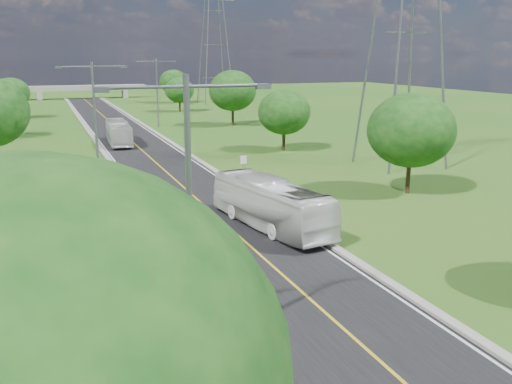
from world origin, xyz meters
TOP-DOWN VIEW (x-y plane):
  - ground at (0.00, 60.00)m, footprint 260.00×260.00m
  - road at (0.00, 66.00)m, footprint 8.00×150.00m
  - curb_left at (-4.25, 66.00)m, footprint 0.50×150.00m
  - curb_right at (4.25, 66.00)m, footprint 0.50×150.00m
  - speed_limit_sign at (5.20, 37.98)m, footprint 0.55×0.09m
  - overpass at (0.00, 140.00)m, footprint 30.00×3.00m
  - streetlight_near_left at (-6.00, 12.00)m, footprint 5.90×0.25m
  - streetlight_mid_left at (-6.00, 45.00)m, footprint 5.90×0.25m
  - streetlight_far_right at (6.00, 78.00)m, footprint 5.90×0.25m
  - power_tower_near at (22.00, 40.00)m, footprint 9.00×6.40m
  - power_tower_far at (26.00, 115.00)m, footprint 9.00×6.40m
  - tree_le at (-14.50, 98.00)m, footprint 5.88×5.88m
  - tree_lf at (-11.00, 2.00)m, footprint 7.98×7.98m
  - tree_rb at (16.00, 30.00)m, footprint 6.72×6.72m
  - tree_rc at (15.00, 52.00)m, footprint 5.88×5.88m
  - tree_rd at (17.00, 76.00)m, footprint 7.14×7.14m
  - tree_re at (14.50, 100.00)m, footprint 5.46×5.46m
  - tree_rf at (18.00, 120.00)m, footprint 6.30×6.30m
  - bus_outbound at (2.41, 25.18)m, footprint 4.34×11.16m
  - bus_inbound at (-1.78, 63.12)m, footprint 2.83×10.18m

SIDE VIEW (x-z plane):
  - ground at x=0.00m, z-range 0.00..0.00m
  - road at x=0.00m, z-range 0.00..0.06m
  - curb_left at x=-4.25m, z-range 0.00..0.22m
  - curb_right at x=4.25m, z-range 0.00..0.22m
  - bus_inbound at x=-1.78m, z-range 0.06..2.87m
  - bus_outbound at x=2.41m, z-range 0.06..3.09m
  - speed_limit_sign at x=5.20m, z-range 0.40..2.80m
  - overpass at x=0.00m, z-range 0.81..4.01m
  - tree_re at x=14.50m, z-range 0.85..7.20m
  - tree_le at x=-14.50m, z-range 0.91..7.75m
  - tree_rc at x=15.00m, z-range 0.91..7.75m
  - tree_rf at x=18.00m, z-range 0.98..8.31m
  - tree_rb at x=16.00m, z-range 1.05..8.86m
  - tree_rd at x=17.00m, z-range 1.11..9.42m
  - tree_lf at x=-11.00m, z-range 1.24..10.53m
  - streetlight_near_left at x=-6.00m, z-range 0.94..10.94m
  - streetlight_mid_left at x=-6.00m, z-range 0.94..10.94m
  - streetlight_far_right at x=6.00m, z-range 0.94..10.94m
  - power_tower_near at x=22.00m, z-range 0.01..28.01m
  - power_tower_far at x=26.00m, z-range 0.01..28.01m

